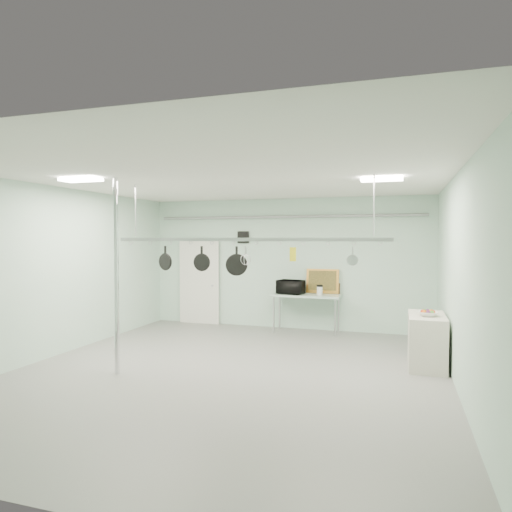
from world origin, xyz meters
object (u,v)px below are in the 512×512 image
(side_cabinet, at_px, (427,341))
(skillet_left, at_px, (165,258))
(pot_rack, at_px, (245,238))
(microwave, at_px, (291,287))
(fruit_bowl, at_px, (428,314))
(skillet_mid, at_px, (202,258))
(skillet_right, at_px, (237,261))
(coffee_canister, at_px, (320,291))
(prep_table, at_px, (306,297))
(chrome_pole, at_px, (116,276))

(side_cabinet, relative_size, skillet_left, 2.87)
(side_cabinet, relative_size, pot_rack, 0.25)
(microwave, xyz_separation_m, fruit_bowl, (2.91, -2.29, -0.13))
(pot_rack, bearing_deg, side_cabinet, 20.45)
(side_cabinet, height_order, skillet_left, skillet_left)
(microwave, bearing_deg, skillet_mid, 89.11)
(microwave, relative_size, skillet_right, 1.20)
(coffee_canister, bearing_deg, skillet_mid, -115.05)
(fruit_bowl, bearing_deg, side_cabinet, 91.73)
(pot_rack, xyz_separation_m, skillet_right, (-0.15, 0.00, -0.39))
(prep_table, xyz_separation_m, skillet_right, (-0.55, -3.30, 1.00))
(chrome_pole, height_order, pot_rack, chrome_pole)
(microwave, bearing_deg, fruit_bowl, 155.48)
(fruit_bowl, relative_size, skillet_mid, 0.78)
(skillet_right, bearing_deg, skillet_mid, 154.16)
(chrome_pole, height_order, side_cabinet, chrome_pole)
(prep_table, relative_size, coffee_canister, 8.14)
(prep_table, distance_m, coffee_canister, 0.37)
(chrome_pole, bearing_deg, skillet_mid, 39.11)
(side_cabinet, relative_size, skillet_right, 2.42)
(chrome_pole, height_order, microwave, chrome_pole)
(prep_table, distance_m, skillet_right, 3.49)
(prep_table, relative_size, fruit_bowl, 4.79)
(chrome_pole, height_order, coffee_canister, chrome_pole)
(skillet_left, bearing_deg, skillet_mid, 17.20)
(prep_table, bearing_deg, side_cabinet, -40.79)
(chrome_pole, xyz_separation_m, microwave, (1.94, 4.13, -0.53))
(coffee_canister, bearing_deg, fruit_bowl, -45.87)
(prep_table, xyz_separation_m, coffee_canister, (0.32, -0.06, 0.17))
(chrome_pole, bearing_deg, skillet_right, 27.19)
(side_cabinet, distance_m, microwave, 3.66)
(microwave, xyz_separation_m, skillet_left, (-1.54, -3.23, 0.81))
(side_cabinet, xyz_separation_m, skillet_mid, (-3.74, -1.10, 1.42))
(side_cabinet, height_order, fruit_bowl, fruit_bowl)
(chrome_pole, distance_m, skillet_mid, 1.45)
(chrome_pole, relative_size, skillet_left, 7.65)
(skillet_mid, bearing_deg, fruit_bowl, 13.13)
(pot_rack, bearing_deg, skillet_right, 180.00)
(fruit_bowl, xyz_separation_m, skillet_mid, (-3.75, -0.95, 0.93))
(microwave, relative_size, skillet_left, 1.42)
(pot_rack, xyz_separation_m, coffee_canister, (0.72, 3.24, -1.23))
(coffee_canister, bearing_deg, prep_table, 170.34)
(chrome_pole, xyz_separation_m, skillet_right, (1.75, 0.90, 0.24))
(microwave, bearing_deg, skillet_left, 78.07)
(side_cabinet, xyz_separation_m, microwave, (-2.91, 2.13, 0.62))
(fruit_bowl, bearing_deg, skillet_left, -168.02)
(coffee_canister, bearing_deg, skillet_right, -105.04)
(fruit_bowl, bearing_deg, skillet_mid, -165.84)
(side_cabinet, distance_m, pot_rack, 3.62)
(side_cabinet, bearing_deg, prep_table, 139.21)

